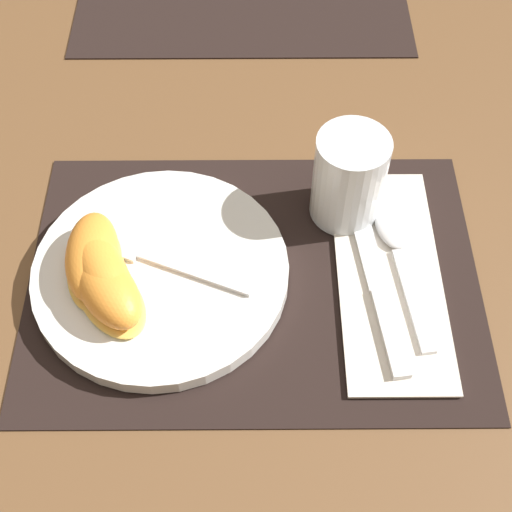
{
  "coord_description": "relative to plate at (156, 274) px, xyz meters",
  "views": [
    {
      "loc": [
        0.0,
        -0.38,
        0.58
      ],
      "look_at": [
        0.01,
        0.01,
        0.02
      ],
      "focal_mm": 50.0,
      "sensor_mm": 36.0,
      "label": 1
    }
  ],
  "objects": [
    {
      "name": "ground_plane",
      "position": [
        0.09,
        0.0,
        -0.01
      ],
      "size": [
        3.0,
        3.0,
        0.0
      ],
      "primitive_type": "plane",
      "color": "brown"
    },
    {
      "name": "napkin",
      "position": [
        0.22,
        0.0,
        -0.01
      ],
      "size": [
        0.1,
        0.26,
        0.0
      ],
      "color": "silver",
      "rests_on": "placemat"
    },
    {
      "name": "fork",
      "position": [
        -0.01,
        0.02,
        0.01
      ],
      "size": [
        0.18,
        0.09,
        0.0
      ],
      "color": "silver",
      "rests_on": "plate"
    },
    {
      "name": "citrus_wedge_1",
      "position": [
        -0.05,
        -0.02,
        0.03
      ],
      "size": [
        0.09,
        0.12,
        0.04
      ],
      "color": "#F7C656",
      "rests_on": "plate"
    },
    {
      "name": "citrus_wedge_2",
      "position": [
        -0.04,
        -0.03,
        0.02
      ],
      "size": [
        0.1,
        0.11,
        0.04
      ],
      "color": "#F7C656",
      "rests_on": "plate"
    },
    {
      "name": "knife",
      "position": [
        0.21,
        -0.0,
        -0.0
      ],
      "size": [
        0.05,
        0.23,
        0.01
      ],
      "color": "silver",
      "rests_on": "napkin"
    },
    {
      "name": "spoon",
      "position": [
        0.23,
        0.03,
        -0.0
      ],
      "size": [
        0.04,
        0.17,
        0.01
      ],
      "color": "silver",
      "rests_on": "napkin"
    },
    {
      "name": "plate",
      "position": [
        0.0,
        0.0,
        0.0
      ],
      "size": [
        0.25,
        0.25,
        0.02
      ],
      "color": "white",
      "rests_on": "placemat"
    },
    {
      "name": "citrus_wedge_0",
      "position": [
        -0.06,
        0.0,
        0.02
      ],
      "size": [
        0.06,
        0.11,
        0.04
      ],
      "color": "#F7C656",
      "rests_on": "plate"
    },
    {
      "name": "juice_glass",
      "position": [
        0.18,
        0.08,
        0.04
      ],
      "size": [
        0.07,
        0.07,
        0.1
      ],
      "color": "silver",
      "rests_on": "placemat"
    },
    {
      "name": "placemat",
      "position": [
        0.09,
        0.0,
        -0.01
      ],
      "size": [
        0.44,
        0.31,
        0.0
      ],
      "color": "black",
      "rests_on": "ground_plane"
    }
  ]
}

